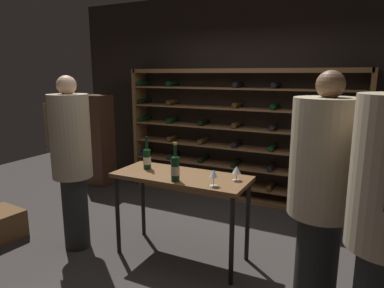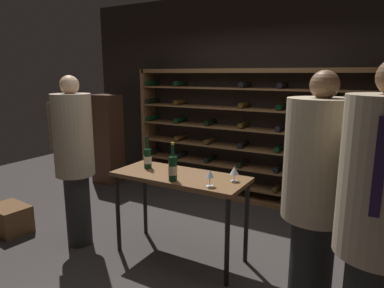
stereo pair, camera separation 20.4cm
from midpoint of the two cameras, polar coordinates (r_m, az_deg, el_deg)
ground_plane at (r=3.72m, az=-2.90°, el=-17.96°), size 10.05×10.05×0.00m
back_wall at (r=5.11m, az=8.22°, el=7.62°), size 5.84×0.10×2.98m
wine_rack at (r=5.01m, az=6.19°, el=1.33°), size 3.45×0.32×1.91m
tasting_table at (r=3.38m, az=-3.58°, el=-6.75°), size 1.34×0.56×0.87m
person_bystander_dark_jacket at (r=3.75m, az=-20.94°, el=-1.85°), size 0.40×0.40×1.82m
person_bystander_red_print at (r=2.68m, az=18.89°, el=-6.63°), size 0.49×0.49×1.86m
wine_crate at (r=4.60m, az=-30.25°, el=-11.40°), size 0.51×0.39×0.32m
display_cabinet at (r=5.92m, az=-16.38°, el=0.59°), size 0.44×0.36×1.50m
wine_bottle_red_label at (r=3.57m, az=-9.11°, el=-2.30°), size 0.08×0.08×0.34m
wine_bottle_black_capsule at (r=3.13m, az=-4.68°, el=-3.96°), size 0.08×0.08×0.36m
wine_glass_stemmed_right at (r=2.99m, az=1.66°, el=-5.06°), size 0.08×0.08×0.15m
wine_glass_stemmed_left at (r=3.16m, az=5.60°, el=-4.42°), size 0.08×0.08×0.14m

